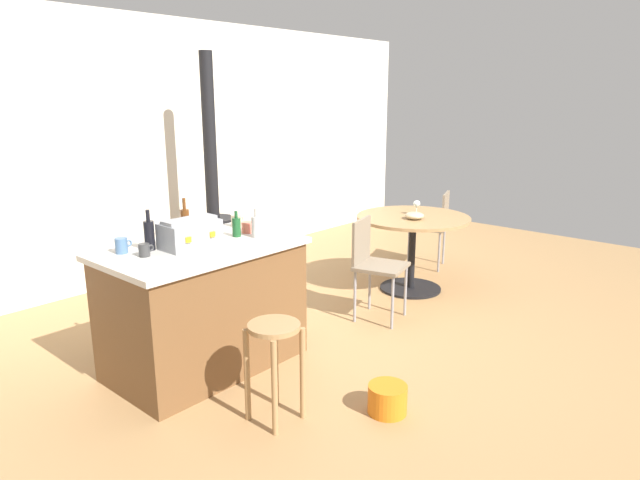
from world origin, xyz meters
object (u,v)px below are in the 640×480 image
object	(u,v)px
kitchen_island	(204,307)
plastic_bucket	(387,399)
wooden_stool	(274,351)
bottle_3	(236,227)
wood_stove	(214,231)
bottle_0	(256,226)
dining_table	(413,233)
toolbox	(190,233)
wine_glass	(417,204)
folding_chair_near	(434,223)
cup_3	(248,227)
cup_0	(236,221)
folding_chair_far	(374,260)
bottle_1	(185,223)
cup_1	(122,245)
bottle_2	(149,235)
cup_2	(145,250)
serving_bowl	(415,216)

from	to	relation	value
kitchen_island	plastic_bucket	distance (m)	1.44
wooden_stool	bottle_3	xyz separation A→B (m)	(0.49, 0.89, 0.53)
wood_stove	bottle_0	xyz separation A→B (m)	(-0.81, -1.56, 0.43)
dining_table	toolbox	bearing A→B (deg)	174.37
kitchen_island	wine_glass	xyz separation A→B (m)	(2.47, -0.19, 0.41)
folding_chair_near	cup_3	world-z (taller)	cup_3
cup_0	folding_chair_far	bearing A→B (deg)	-32.28
dining_table	bottle_1	bearing A→B (deg)	168.64
wood_stove	toolbox	distance (m)	1.98
wine_glass	cup_1	bearing A→B (deg)	171.60
folding_chair_far	cup_1	size ratio (longest dim) A/B	7.44
toolbox	bottle_0	xyz separation A→B (m)	(0.48, -0.13, -0.01)
bottle_2	cup_0	xyz separation A→B (m)	(0.84, 0.10, -0.06)
wooden_stool	bottle_1	size ratio (longest dim) A/B	2.09
bottle_2	folding_chair_far	bearing A→B (deg)	-16.12
cup_2	dining_table	bearing A→B (deg)	-5.52
toolbox	cup_3	size ratio (longest dim) A/B	3.16
kitchen_island	folding_chair_near	distance (m)	3.21
bottle_0	plastic_bucket	xyz separation A→B (m)	(-0.07, -1.24, -0.89)
dining_table	serving_bowl	world-z (taller)	serving_bowl
dining_table	folding_chair_near	world-z (taller)	folding_chair_near
cup_2	plastic_bucket	bearing A→B (deg)	-61.96
wood_stove	cup_0	world-z (taller)	wood_stove
bottle_1	serving_bowl	xyz separation A→B (m)	(2.22, -0.55, -0.22)
folding_chair_near	wood_stove	distance (m)	2.43
cup_2	wine_glass	size ratio (longest dim) A/B	0.74
toolbox	cup_1	distance (m)	0.45
bottle_1	cup_1	bearing A→B (deg)	-178.07
folding_chair_near	bottle_2	bearing A→B (deg)	177.66
plastic_bucket	wooden_stool	bearing A→B (deg)	136.95
cup_2	bottle_0	bearing A→B (deg)	-11.09
wooden_stool	cup_0	distance (m)	1.43
kitchen_island	folding_chair_far	xyz separation A→B (m)	(1.54, -0.36, 0.07)
bottle_3	wine_glass	bearing A→B (deg)	-5.65
bottle_1	bottle_3	world-z (taller)	bottle_1
bottle_0	cup_0	bearing A→B (deg)	71.62
wood_stove	cup_3	world-z (taller)	wood_stove
folding_chair_far	toolbox	size ratio (longest dim) A/B	2.23
folding_chair_far	bottle_1	size ratio (longest dim) A/B	2.97
bottle_2	plastic_bucket	bearing A→B (deg)	-67.12
cup_2	wine_glass	xyz separation A→B (m)	(2.87, -0.25, -0.08)
wooden_stool	cup_3	world-z (taller)	cup_3
folding_chair_far	serving_bowl	bearing A→B (deg)	5.24
cup_2	bottle_1	bearing A→B (deg)	23.37
kitchen_island	toolbox	world-z (taller)	toolbox
kitchen_island	folding_chair_near	bearing A→B (deg)	0.42
dining_table	wood_stove	xyz separation A→B (m)	(-1.15, 1.66, -0.03)
dining_table	bottle_3	bearing A→B (deg)	173.62
bottle_2	cup_3	world-z (taller)	bottle_2
wood_stove	bottle_1	bearing A→B (deg)	-134.50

